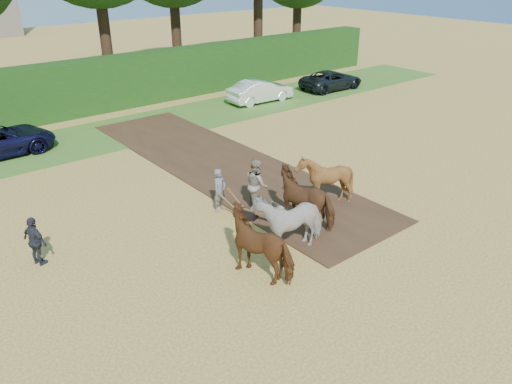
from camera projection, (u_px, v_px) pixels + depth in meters
ground at (310, 240)px, 16.12m from camera, size 120.00×120.00×0.00m
earth_strip at (222, 165)px, 21.86m from camera, size 4.50×17.00×0.05m
grass_verge at (120, 132)px, 25.92m from camera, size 50.00×5.00×0.03m
hedgerow at (83, 88)px, 28.43m from camera, size 46.00×1.60×3.00m
spectator_near at (257, 184)px, 17.74m from camera, size 0.99×1.12×1.91m
spectator_far at (35, 241)px, 14.56m from camera, size 0.68×0.99×1.56m
plough_team at (296, 207)px, 16.16m from camera, size 6.44×5.45×1.93m
parked_cars at (105, 122)px, 25.27m from camera, size 35.86×3.40×1.42m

